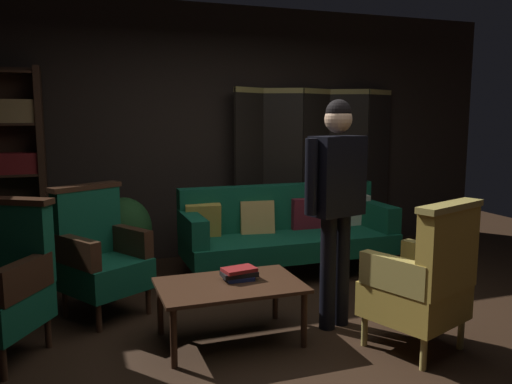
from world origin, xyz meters
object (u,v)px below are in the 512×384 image
(folding_screen, at_px, (316,167))
(coffee_table, at_px, (230,290))
(velvet_couch, at_px, (286,229))
(book_navy_cloth, at_px, (239,278))
(armchair_wing_left, at_px, (100,254))
(standing_figure, at_px, (337,193))
(potted_plant, at_px, (124,233))
(book_black_cloth, at_px, (239,274))
(book_red_leather, at_px, (239,270))
(armchair_gilt_accent, at_px, (424,281))

(folding_screen, bearing_deg, coffee_table, -128.27)
(velvet_couch, bearing_deg, book_navy_cloth, -124.86)
(armchair_wing_left, bearing_deg, folding_screen, 27.66)
(folding_screen, relative_size, standing_figure, 1.23)
(folding_screen, height_order, velvet_couch, folding_screen)
(armchair_wing_left, relative_size, potted_plant, 1.27)
(coffee_table, bearing_deg, book_black_cloth, 35.40)
(coffee_table, xyz_separation_m, potted_plant, (-0.57, 1.63, 0.10))
(velvet_couch, relative_size, book_red_leather, 9.18)
(book_navy_cloth, height_order, book_black_cloth, book_black_cloth)
(velvet_couch, distance_m, book_black_cloth, 1.58)
(armchair_wing_left, xyz_separation_m, book_navy_cloth, (0.92, -0.77, -0.06))
(armchair_wing_left, relative_size, book_navy_cloth, 5.38)
(armchair_wing_left, distance_m, potted_plant, 0.83)
(armchair_gilt_accent, bearing_deg, armchair_wing_left, 144.82)
(armchair_gilt_accent, bearing_deg, book_navy_cloth, 149.28)
(velvet_couch, bearing_deg, book_red_leather, -124.86)
(folding_screen, distance_m, standing_figure, 2.35)
(velvet_couch, bearing_deg, coffee_table, -126.12)
(velvet_couch, distance_m, book_red_leather, 1.58)
(coffee_table, height_order, standing_figure, standing_figure)
(velvet_couch, relative_size, standing_figure, 1.25)
(potted_plant, bearing_deg, book_navy_cloth, -67.04)
(armchair_gilt_accent, xyz_separation_m, book_black_cloth, (-1.09, 0.65, -0.03))
(book_black_cloth, bearing_deg, potted_plant, 112.96)
(book_red_leather, bearing_deg, book_navy_cloth, 0.00)
(book_red_leather, bearing_deg, folding_screen, 52.39)
(book_navy_cloth, xyz_separation_m, book_red_leather, (0.00, 0.00, 0.06))
(armchair_wing_left, relative_size, standing_figure, 0.61)
(armchair_gilt_accent, bearing_deg, coffee_table, 153.65)
(velvet_couch, relative_size, armchair_gilt_accent, 2.04)
(velvet_couch, bearing_deg, armchair_gilt_accent, -84.52)
(armchair_gilt_accent, xyz_separation_m, armchair_wing_left, (-2.01, 1.42, 0.00))
(coffee_table, bearing_deg, armchair_wing_left, 134.95)
(velvet_couch, distance_m, potted_plant, 1.59)
(standing_figure, distance_m, book_black_cloth, 0.92)
(folding_screen, height_order, armchair_wing_left, folding_screen)
(coffee_table, relative_size, book_red_leather, 4.33)
(book_black_cloth, bearing_deg, coffee_table, -144.60)
(armchair_wing_left, bearing_deg, armchair_gilt_accent, -35.18)
(armchair_gilt_accent, xyz_separation_m, book_navy_cloth, (-1.09, 0.65, -0.06))
(potted_plant, xyz_separation_m, book_navy_cloth, (0.66, -1.56, -0.04))
(book_navy_cloth, bearing_deg, potted_plant, 112.96)
(folding_screen, xyz_separation_m, book_navy_cloth, (-1.62, -2.10, -0.55))
(armchair_gilt_accent, relative_size, potted_plant, 1.27)
(armchair_gilt_accent, xyz_separation_m, book_red_leather, (-1.09, 0.65, 0.00))
(armchair_wing_left, xyz_separation_m, book_black_cloth, (0.92, -0.77, -0.03))
(armchair_wing_left, bearing_deg, book_red_leather, -39.89)
(book_black_cloth, distance_m, book_red_leather, 0.03)
(coffee_table, height_order, potted_plant, potted_plant)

